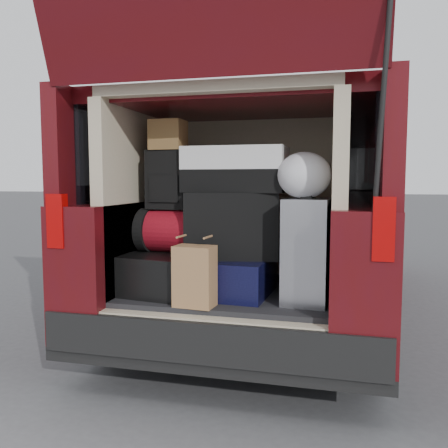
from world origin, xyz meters
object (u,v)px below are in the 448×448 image
(black_soft_case, at_px, (232,225))
(twotone_duffel, at_px, (236,170))
(red_duffel, at_px, (173,231))
(kraft_bag, at_px, (195,276))
(backpack, at_px, (169,180))
(navy_hardshell, at_px, (235,276))
(black_hardshell, at_px, (168,271))
(silver_roller, at_px, (307,250))

(black_soft_case, distance_m, twotone_duffel, 0.34)
(red_duffel, xyz_separation_m, black_soft_case, (0.37, 0.02, 0.04))
(red_duffel, xyz_separation_m, twotone_duffel, (0.39, 0.04, 0.38))
(kraft_bag, distance_m, twotone_duffel, 0.72)
(backpack, bearing_deg, navy_hardshell, -0.01)
(black_soft_case, relative_size, twotone_duffel, 0.90)
(kraft_bag, xyz_separation_m, black_soft_case, (0.12, 0.36, 0.25))
(navy_hardshell, height_order, red_duffel, red_duffel)
(black_hardshell, height_order, navy_hardshell, black_hardshell)
(kraft_bag, height_order, twotone_duffel, twotone_duffel)
(red_duffel, relative_size, twotone_duffel, 0.68)
(red_duffel, bearing_deg, twotone_duffel, 11.94)
(twotone_duffel, bearing_deg, red_duffel, -172.70)
(silver_roller, distance_m, twotone_duffel, 0.65)
(navy_hardshell, bearing_deg, twotone_duffel, 102.47)
(black_soft_case, bearing_deg, silver_roller, -21.68)
(red_duffel, bearing_deg, black_hardshell, -140.32)
(black_hardshell, relative_size, black_soft_case, 1.10)
(black_hardshell, bearing_deg, twotone_duffel, 16.86)
(black_hardshell, height_order, backpack, backpack)
(navy_hardshell, height_order, twotone_duffel, twotone_duffel)
(navy_hardshell, bearing_deg, backpack, 179.31)
(black_soft_case, bearing_deg, black_hardshell, 173.87)
(twotone_duffel, bearing_deg, black_hardshell, -170.43)
(silver_roller, height_order, black_soft_case, black_soft_case)
(navy_hardshell, xyz_separation_m, silver_roller, (0.44, -0.05, 0.18))
(navy_hardshell, relative_size, kraft_bag, 1.51)
(red_duffel, bearing_deg, black_soft_case, 8.39)
(navy_hardshell, distance_m, black_soft_case, 0.31)
(silver_roller, bearing_deg, navy_hardshell, 175.93)
(silver_roller, distance_m, black_soft_case, 0.49)
(silver_roller, xyz_separation_m, backpack, (-0.87, 0.08, 0.40))
(navy_hardshell, distance_m, twotone_duffel, 0.65)
(silver_roller, xyz_separation_m, black_soft_case, (-0.46, 0.09, 0.13))
(black_hardshell, distance_m, silver_roller, 0.89)
(silver_roller, bearing_deg, black_hardshell, 179.29)
(black_hardshell, relative_size, twotone_duffel, 0.99)
(black_hardshell, distance_m, kraft_bag, 0.43)
(silver_roller, relative_size, black_soft_case, 1.07)
(silver_roller, height_order, twotone_duffel, twotone_duffel)
(red_duffel, bearing_deg, silver_roller, 1.20)
(kraft_bag, height_order, black_soft_case, black_soft_case)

